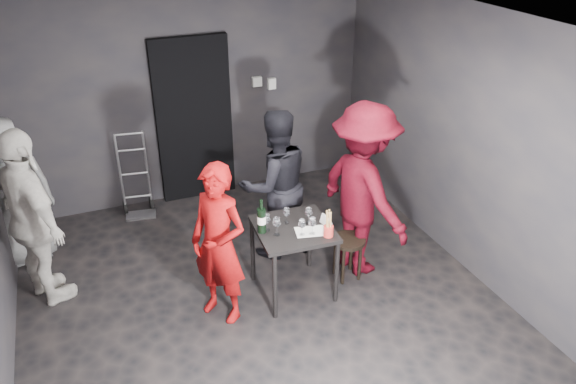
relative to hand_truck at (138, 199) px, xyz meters
name	(u,v)px	position (x,y,z in m)	size (l,w,h in m)	color
floor	(261,303)	(0.83, -2.23, -0.20)	(4.50, 5.00, 0.02)	black
ceiling	(253,25)	(0.83, -2.23, 2.50)	(4.50, 5.00, 0.02)	silver
wall_back	(191,96)	(0.83, 0.27, 1.15)	(4.50, 0.04, 2.70)	black
wall_right	(468,143)	(3.08, -2.23, 1.15)	(0.04, 5.00, 2.70)	black
doorway	(194,120)	(0.83, 0.21, 0.85)	(0.95, 0.10, 2.10)	black
wallbox_upper	(257,82)	(1.68, 0.22, 1.25)	(0.12, 0.06, 0.12)	#B7B7B2
wallbox_lower	(272,84)	(1.88, 0.22, 1.20)	(0.10, 0.06, 0.14)	#B7B7B2
hand_truck	(138,199)	(0.00, 0.00, 0.00)	(0.37, 0.32, 1.08)	#B2B2B7
tasting_table	(294,236)	(1.21, -2.15, 0.45)	(0.72, 0.72, 0.75)	black
stool	(348,246)	(1.82, -2.16, 0.17)	(0.35, 0.35, 0.47)	#2F2219
server_red	(219,241)	(0.45, -2.23, 0.62)	(0.60, 0.40, 1.65)	#97090A
woman_black	(275,176)	(1.30, -1.42, 0.73)	(0.91, 0.50, 1.87)	black
man_maroon	(365,171)	(2.02, -2.04, 0.94)	(1.48, 0.69, 2.29)	#43050F
bystander_cream	(29,203)	(-1.08, -1.34, 0.88)	(1.26, 0.60, 2.16)	silver
bystander_grey	(11,187)	(-1.29, -0.54, 0.69)	(0.88, 0.48, 1.80)	slate
tasting_mat	(310,231)	(1.33, -2.28, 0.55)	(0.28, 0.19, 0.00)	white
wine_glass_a	(277,225)	(1.01, -2.22, 0.65)	(0.08, 0.08, 0.20)	white
wine_glass_b	(267,222)	(0.95, -2.11, 0.64)	(0.07, 0.07, 0.19)	white
wine_glass_c	(287,215)	(1.18, -2.05, 0.64)	(0.07, 0.07, 0.18)	white
wine_glass_d	(302,227)	(1.23, -2.31, 0.64)	(0.07, 0.07, 0.19)	white
wine_glass_e	(312,225)	(1.32, -2.33, 0.64)	(0.07, 0.07, 0.19)	white
wine_glass_f	(309,215)	(1.37, -2.14, 0.64)	(0.07, 0.07, 0.18)	white
wine_bottle	(262,220)	(0.90, -2.11, 0.68)	(0.08, 0.08, 0.35)	black
breadstick_cup	(329,224)	(1.45, -2.41, 0.68)	(0.09, 0.09, 0.29)	red
reserved_card	(325,220)	(1.51, -2.22, 0.59)	(0.08, 0.13, 0.10)	white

